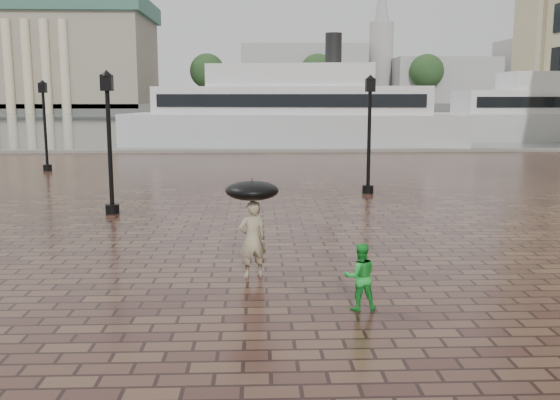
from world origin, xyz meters
name	(u,v)px	position (x,y,z in m)	size (l,w,h in m)	color
ground	(336,322)	(0.00, 0.00, 0.00)	(300.00, 300.00, 0.00)	#341C17
harbour_water	(265,119)	(0.00, 92.00, 0.00)	(240.00, 240.00, 0.00)	#455154
quay_edge	(277,152)	(0.00, 32.00, 0.00)	(80.00, 0.60, 0.30)	slate
far_shore	(262,106)	(0.00, 160.00, 1.00)	(300.00, 60.00, 2.00)	#4C4C47
museum	(32,53)	(-55.00, 144.61, 13.91)	(57.00, 32.50, 26.00)	gray
distant_skyline	(451,73)	(48.14, 150.00, 9.45)	(102.50, 22.00, 33.00)	#9E9A96
far_trees	(263,71)	(0.00, 138.00, 9.42)	(188.00, 8.00, 13.50)	#2D2119
street_lamps	(165,132)	(-5.00, 15.33, 2.33)	(15.44, 12.44, 4.40)	black
adult_pedestrian	(252,239)	(-1.43, 2.69, 0.81)	(0.59, 0.39, 1.62)	tan
child_pedestrian	(360,277)	(0.48, 0.59, 0.60)	(0.59, 0.46, 1.21)	green
ferry_near	(292,113)	(1.32, 37.00, 2.48)	(25.85, 10.18, 8.26)	silver
umbrella	(252,191)	(-1.43, 2.69, 1.83)	(1.10, 1.10, 1.12)	black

